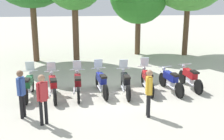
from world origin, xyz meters
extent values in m
plane|color=#BCB7A8|center=(0.00, 0.00, 0.00)|extent=(80.00, 80.00, 0.00)
cylinder|color=black|center=(-3.46, 0.69, 0.32)|extent=(0.10, 0.64, 0.64)
cylinder|color=black|center=(-3.46, -0.86, 0.32)|extent=(0.10, 0.64, 0.64)
cube|color=silver|center=(-3.46, 0.69, 0.66)|extent=(0.12, 0.36, 0.04)
cube|color=#1E6033|center=(-3.46, -0.03, 0.67)|extent=(0.26, 0.95, 0.30)
cube|color=silver|center=(-3.46, -0.08, 0.40)|extent=(0.22, 0.40, 0.24)
cube|color=black|center=(-3.46, -0.43, 0.86)|extent=(0.24, 0.44, 0.08)
cylinder|color=silver|center=(-3.46, 0.60, 0.64)|extent=(0.05, 0.23, 0.64)
cylinder|color=silver|center=(-3.46, 0.51, 0.97)|extent=(0.62, 0.04, 0.04)
sphere|color=silver|center=(-3.46, 0.64, 0.85)|extent=(0.16, 0.16, 0.16)
cylinder|color=silver|center=(-3.62, -0.38, 0.34)|extent=(0.07, 0.70, 0.07)
cube|color=silver|center=(-3.46, 0.57, 1.17)|extent=(0.36, 0.13, 0.39)
cylinder|color=black|center=(-2.59, 0.54, 0.32)|extent=(0.19, 0.65, 0.64)
cylinder|color=black|center=(-2.35, -1.00, 0.32)|extent=(0.19, 0.65, 0.64)
cube|color=silver|center=(-2.59, 0.54, 0.66)|extent=(0.17, 0.37, 0.04)
cube|color=red|center=(-2.48, -0.18, 0.67)|extent=(0.40, 0.98, 0.30)
cube|color=silver|center=(-2.47, -0.23, 0.40)|extent=(0.28, 0.43, 0.24)
cube|color=black|center=(-2.42, -0.58, 0.86)|extent=(0.30, 0.47, 0.08)
cylinder|color=silver|center=(-2.57, 0.45, 0.64)|extent=(0.08, 0.23, 0.64)
cylinder|color=silver|center=(-2.56, 0.36, 0.97)|extent=(0.62, 0.13, 0.04)
sphere|color=silver|center=(-2.58, 0.49, 0.85)|extent=(0.18, 0.18, 0.16)
cylinder|color=silver|center=(-2.58, -0.55, 0.34)|extent=(0.17, 0.70, 0.07)
cube|color=silver|center=(-2.57, 0.42, 1.17)|extent=(0.38, 0.18, 0.39)
cylinder|color=black|center=(-1.50, 0.66, 0.32)|extent=(0.11, 0.64, 0.64)
cylinder|color=black|center=(-1.47, -0.89, 0.32)|extent=(0.11, 0.64, 0.64)
cube|color=silver|center=(-1.50, 0.66, 0.66)|extent=(0.13, 0.36, 0.04)
cube|color=maroon|center=(-1.48, -0.06, 0.67)|extent=(0.28, 0.95, 0.30)
cube|color=silver|center=(-1.48, -0.11, 0.40)|extent=(0.23, 0.40, 0.24)
cube|color=black|center=(-1.48, -0.46, 0.86)|extent=(0.25, 0.44, 0.08)
cylinder|color=silver|center=(-1.50, 0.57, 0.64)|extent=(0.05, 0.23, 0.64)
cylinder|color=silver|center=(-1.49, 0.48, 0.97)|extent=(0.62, 0.05, 0.04)
sphere|color=silver|center=(-1.50, 0.61, 0.85)|extent=(0.16, 0.16, 0.16)
cylinder|color=silver|center=(-1.64, -0.42, 0.34)|extent=(0.08, 0.70, 0.07)
cube|color=silver|center=(-1.49, 0.54, 1.17)|extent=(0.36, 0.14, 0.39)
cylinder|color=black|center=(-0.59, 0.82, 0.32)|extent=(0.18, 0.65, 0.64)
cylinder|color=black|center=(-0.40, -0.72, 0.32)|extent=(0.18, 0.65, 0.64)
cube|color=silver|center=(-0.59, 0.82, 0.66)|extent=(0.17, 0.37, 0.04)
cube|color=navy|center=(-0.50, 0.10, 0.67)|extent=(0.38, 0.98, 0.30)
cube|color=silver|center=(-0.49, 0.05, 0.40)|extent=(0.27, 0.42, 0.24)
cube|color=black|center=(-0.45, -0.29, 0.86)|extent=(0.29, 0.47, 0.08)
cylinder|color=silver|center=(-0.58, 0.73, 0.64)|extent=(0.08, 0.23, 0.64)
cylinder|color=silver|center=(-0.57, 0.64, 0.97)|extent=(0.62, 0.12, 0.04)
sphere|color=silver|center=(-0.59, 0.77, 0.85)|extent=(0.18, 0.18, 0.16)
cylinder|color=silver|center=(-0.61, -0.27, 0.34)|extent=(0.16, 0.70, 0.07)
cube|color=silver|center=(-0.58, 0.70, 1.17)|extent=(0.37, 0.18, 0.39)
cylinder|color=black|center=(0.50, 0.64, 0.32)|extent=(0.11, 0.64, 0.64)
cylinder|color=black|center=(0.48, -0.91, 0.32)|extent=(0.11, 0.64, 0.64)
cube|color=silver|center=(0.50, 0.64, 0.66)|extent=(0.12, 0.36, 0.04)
cube|color=black|center=(0.49, -0.08, 0.67)|extent=(0.27, 0.95, 0.30)
cube|color=silver|center=(0.49, -0.13, 0.40)|extent=(0.23, 0.40, 0.24)
cube|color=black|center=(0.49, -0.48, 0.86)|extent=(0.25, 0.44, 0.08)
cylinder|color=silver|center=(0.50, 0.55, 0.64)|extent=(0.05, 0.23, 0.64)
cylinder|color=silver|center=(0.50, 0.46, 0.97)|extent=(0.62, 0.04, 0.04)
sphere|color=silver|center=(0.50, 0.59, 0.85)|extent=(0.16, 0.16, 0.16)
cylinder|color=silver|center=(0.33, -0.43, 0.34)|extent=(0.08, 0.70, 0.07)
cube|color=silver|center=(0.50, 0.52, 1.17)|extent=(0.36, 0.14, 0.39)
cylinder|color=black|center=(1.50, 0.89, 0.32)|extent=(0.11, 0.64, 0.64)
cylinder|color=black|center=(1.47, -0.66, 0.32)|extent=(0.11, 0.64, 0.64)
cube|color=silver|center=(1.50, 0.89, 0.66)|extent=(0.13, 0.36, 0.04)
cube|color=red|center=(1.48, 0.17, 0.67)|extent=(0.28, 0.95, 0.30)
cube|color=silver|center=(1.48, 0.12, 0.40)|extent=(0.23, 0.40, 0.24)
cube|color=black|center=(1.48, -0.23, 0.86)|extent=(0.25, 0.44, 0.08)
cylinder|color=silver|center=(1.50, 0.80, 0.64)|extent=(0.05, 0.23, 0.64)
cylinder|color=silver|center=(1.49, 0.71, 0.97)|extent=(0.62, 0.05, 0.04)
sphere|color=silver|center=(1.50, 0.84, 0.85)|extent=(0.16, 0.16, 0.16)
cylinder|color=silver|center=(1.32, -0.18, 0.34)|extent=(0.08, 0.70, 0.07)
cube|color=silver|center=(1.49, 0.77, 1.17)|extent=(0.36, 0.14, 0.39)
cylinder|color=black|center=(2.35, 0.71, 0.32)|extent=(0.20, 0.65, 0.64)
cylinder|color=black|center=(2.59, -0.82, 0.32)|extent=(0.20, 0.65, 0.64)
cube|color=silver|center=(2.35, 0.71, 0.66)|extent=(0.17, 0.37, 0.04)
cube|color=navy|center=(2.46, 0.00, 0.67)|extent=(0.40, 0.98, 0.30)
cube|color=silver|center=(2.47, -0.05, 0.40)|extent=(0.28, 0.43, 0.24)
cube|color=black|center=(2.53, -0.40, 0.86)|extent=(0.31, 0.47, 0.08)
cylinder|color=silver|center=(2.36, 0.63, 0.64)|extent=(0.08, 0.23, 0.64)
cylinder|color=silver|center=(2.38, 0.54, 0.97)|extent=(0.62, 0.13, 0.04)
sphere|color=silver|center=(2.36, 0.66, 0.85)|extent=(0.18, 0.18, 0.16)
cylinder|color=silver|center=(2.36, -0.37, 0.34)|extent=(0.18, 0.70, 0.07)
cylinder|color=black|center=(3.39, 1.04, 0.32)|extent=(0.16, 0.65, 0.64)
cylinder|color=black|center=(3.53, -0.50, 0.32)|extent=(0.16, 0.65, 0.64)
cube|color=silver|center=(3.39, 1.04, 0.66)|extent=(0.15, 0.37, 0.04)
cube|color=red|center=(3.46, 0.32, 0.67)|extent=(0.34, 0.97, 0.30)
cube|color=silver|center=(3.46, 0.27, 0.40)|extent=(0.25, 0.42, 0.24)
cube|color=black|center=(3.49, -0.08, 0.86)|extent=(0.28, 0.46, 0.08)
cylinder|color=silver|center=(3.40, 0.95, 0.64)|extent=(0.07, 0.23, 0.64)
cylinder|color=silver|center=(3.41, 0.86, 0.97)|extent=(0.62, 0.09, 0.04)
sphere|color=silver|center=(3.40, 0.99, 0.85)|extent=(0.17, 0.17, 0.16)
cylinder|color=silver|center=(3.33, -0.04, 0.34)|extent=(0.13, 0.70, 0.07)
cylinder|color=black|center=(0.91, -2.35, 0.40)|extent=(0.12, 0.12, 0.81)
cylinder|color=black|center=(0.90, -2.52, 0.40)|extent=(0.12, 0.12, 0.81)
cube|color=gold|center=(0.91, -2.43, 1.11)|extent=(0.21, 0.23, 0.61)
cylinder|color=gold|center=(0.92, -2.27, 1.13)|extent=(0.08, 0.08, 0.58)
cylinder|color=gold|center=(0.90, -2.59, 1.13)|extent=(0.08, 0.08, 0.58)
sphere|color=#A87A5B|center=(0.91, -2.43, 1.56)|extent=(0.23, 0.23, 0.22)
cylinder|color=black|center=(-3.39, -2.10, 0.41)|extent=(0.14, 0.14, 0.81)
cylinder|color=black|center=(-3.33, -1.94, 0.41)|extent=(0.14, 0.14, 0.81)
cube|color=#33519E|center=(-3.36, -2.02, 1.12)|extent=(0.26, 0.27, 0.61)
cylinder|color=#33519E|center=(-3.41, -2.17, 1.13)|extent=(0.10, 0.10, 0.58)
cylinder|color=#33519E|center=(-3.31, -1.87, 1.13)|extent=(0.10, 0.10, 0.58)
sphere|color=brown|center=(-3.36, -2.02, 1.56)|extent=(0.28, 0.28, 0.22)
cylinder|color=black|center=(-2.52, -2.61, 0.41)|extent=(0.15, 0.15, 0.82)
cylinder|color=black|center=(-2.66, -2.71, 0.41)|extent=(0.15, 0.15, 0.82)
cube|color=#B22D33|center=(-2.59, -2.66, 1.13)|extent=(0.29, 0.29, 0.62)
cylinder|color=#B22D33|center=(-2.46, -2.57, 1.14)|extent=(0.11, 0.11, 0.59)
cylinder|color=#B22D33|center=(-2.72, -2.75, 1.14)|extent=(0.11, 0.11, 0.59)
sphere|color=#A87A5B|center=(-2.59, -2.66, 1.58)|extent=(0.31, 0.31, 0.22)
cylinder|color=brown|center=(-4.02, 6.47, 1.99)|extent=(0.36, 0.36, 3.98)
cylinder|color=brown|center=(-1.54, 5.41, 1.82)|extent=(0.36, 0.36, 3.64)
cylinder|color=brown|center=(2.62, 7.76, 1.32)|extent=(0.36, 0.36, 2.65)
cylinder|color=brown|center=(5.77, 7.17, 1.87)|extent=(0.36, 0.36, 3.73)
camera|label=1|loc=(-1.42, -11.47, 4.18)|focal=46.40mm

